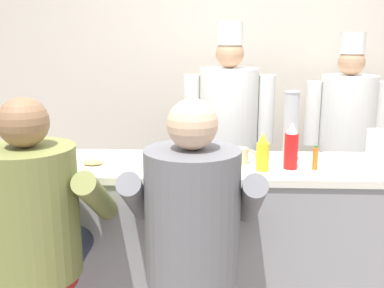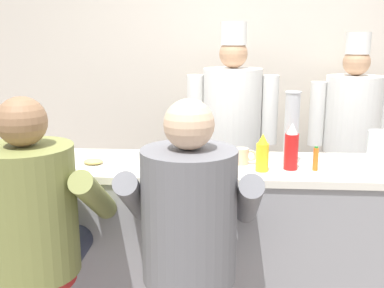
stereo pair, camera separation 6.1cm
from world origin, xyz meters
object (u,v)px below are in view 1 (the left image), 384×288
object	(u,v)px
coffee_mug_tan	(242,156)
diner_seated_grey	(193,222)
cup_stack_steel	(291,128)
cook_in_whites_near	(228,128)
hot_sauce_bottle_orange	(315,158)
coffee_mug_blue	(50,160)
water_pitcher_clear	(377,148)
mustard_bottle_yellow	(263,153)
ketchup_bottle_red	(291,147)
breakfast_plate	(93,165)
cereal_bowl	(188,167)
diner_seated_olive	(35,219)
cook_in_whites_far	(346,131)

from	to	relation	value
coffee_mug_tan	diner_seated_grey	size ratio (longest dim) A/B	0.09
cup_stack_steel	cook_in_whites_near	bearing A→B (deg)	106.46
hot_sauce_bottle_orange	coffee_mug_blue	size ratio (longest dim) A/B	0.99
water_pitcher_clear	diner_seated_grey	world-z (taller)	diner_seated_grey
water_pitcher_clear	cup_stack_steel	xyz separation A→B (m)	(-0.47, 0.04, 0.10)
mustard_bottle_yellow	cup_stack_steel	size ratio (longest dim) A/B	0.50
ketchup_bottle_red	coffee_mug_blue	world-z (taller)	ketchup_bottle_red
hot_sauce_bottle_orange	water_pitcher_clear	xyz separation A→B (m)	(0.35, 0.07, 0.04)
hot_sauce_bottle_orange	coffee_mug_tan	distance (m)	0.40
breakfast_plate	diner_seated_grey	world-z (taller)	diner_seated_grey
hot_sauce_bottle_orange	cereal_bowl	bearing A→B (deg)	-174.47
cereal_bowl	mustard_bottle_yellow	bearing A→B (deg)	5.35
coffee_mug_tan	cook_in_whites_near	bearing A→B (deg)	92.18
cup_stack_steel	diner_seated_olive	world-z (taller)	diner_seated_olive
hot_sauce_bottle_orange	cook_in_whites_near	xyz separation A→B (m)	(-0.43, 1.15, -0.07)
hot_sauce_bottle_orange	water_pitcher_clear	world-z (taller)	water_pitcher_clear
water_pitcher_clear	cook_in_whites_far	distance (m)	1.23
ketchup_bottle_red	cook_in_whites_far	distance (m)	1.44
coffee_mug_blue	water_pitcher_clear	bearing A→B (deg)	3.39
cereal_bowl	water_pitcher_clear	bearing A→B (deg)	7.62
hot_sauce_bottle_orange	cook_in_whites_near	size ratio (longest dim) A/B	0.07
mustard_bottle_yellow	hot_sauce_bottle_orange	world-z (taller)	mustard_bottle_yellow
water_pitcher_clear	diner_seated_olive	distance (m)	1.82
ketchup_bottle_red	mustard_bottle_yellow	bearing A→B (deg)	-164.70
ketchup_bottle_red	cereal_bowl	size ratio (longest dim) A/B	1.69
mustard_bottle_yellow	cook_in_whites_far	bearing A→B (deg)	57.67
hot_sauce_bottle_orange	diner_seated_grey	size ratio (longest dim) A/B	0.09
diner_seated_olive	cook_in_whites_near	size ratio (longest dim) A/B	0.80
ketchup_bottle_red	coffee_mug_tan	bearing A→B (deg)	161.57
hot_sauce_bottle_orange	cereal_bowl	world-z (taller)	hot_sauce_bottle_orange
cook_in_whites_far	cup_stack_steel	bearing A→B (deg)	-119.44
breakfast_plate	diner_seated_grey	size ratio (longest dim) A/B	0.17
ketchup_bottle_red	water_pitcher_clear	xyz separation A→B (m)	(0.48, 0.06, -0.02)
cook_in_whites_near	diner_seated_grey	bearing A→B (deg)	-97.64
cup_stack_steel	cook_in_whites_far	bearing A→B (deg)	60.56
hot_sauce_bottle_orange	cereal_bowl	distance (m)	0.69
coffee_mug_tan	coffee_mug_blue	xyz separation A→B (m)	(-1.06, -0.13, -0.00)
water_pitcher_clear	breakfast_plate	size ratio (longest dim) A/B	0.85
coffee_mug_blue	diner_seated_grey	size ratio (longest dim) A/B	0.09
mustard_bottle_yellow	water_pitcher_clear	size ratio (longest dim) A/B	0.99
hot_sauce_bottle_orange	mustard_bottle_yellow	bearing A→B (deg)	-174.22
cereal_bowl	coffee_mug_blue	distance (m)	0.76
breakfast_plate	coffee_mug_tan	bearing A→B (deg)	8.34
coffee_mug_tan	mustard_bottle_yellow	bearing A→B (deg)	-52.50
water_pitcher_clear	coffee_mug_blue	distance (m)	1.80
water_pitcher_clear	cereal_bowl	world-z (taller)	water_pitcher_clear
diner_seated_olive	cereal_bowl	bearing A→B (deg)	30.79
diner_seated_olive	coffee_mug_tan	bearing A→B (deg)	30.20
ketchup_bottle_red	cup_stack_steel	bearing A→B (deg)	83.91
diner_seated_grey	cook_in_whites_near	size ratio (longest dim) A/B	0.80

